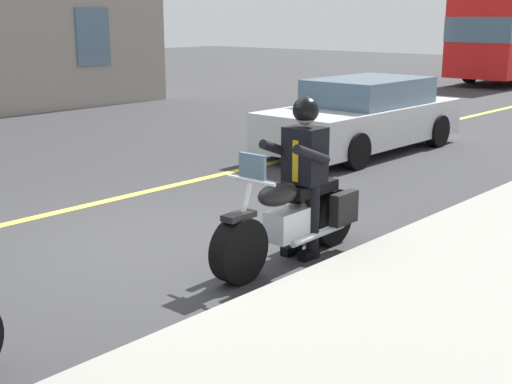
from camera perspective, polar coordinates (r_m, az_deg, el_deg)
The scene contains 5 objects.
ground_plane at distance 8.02m, azimuth -8.16°, elevation -4.30°, with size 80.00×80.00×0.00m, color #333335.
lane_center_stripe at distance 9.58m, azimuth -15.84°, elevation -1.58°, with size 60.00×0.16×0.01m, color #E5DB4C.
motorcycle_main at distance 7.30m, azimuth 3.05°, elevation -2.31°, with size 2.21×0.62×1.26m.
rider_main at distance 7.31m, azimuth 4.00°, elevation 2.41°, with size 0.63×0.55×1.74m.
car_silver at distance 13.51m, azimuth 8.95°, elevation 6.28°, with size 4.60×1.92×1.40m.
Camera 1 is at (4.80, 5.89, 2.54)m, focal length 48.17 mm.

